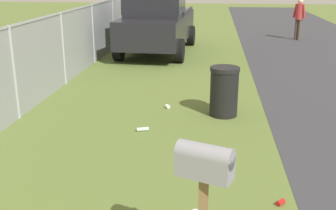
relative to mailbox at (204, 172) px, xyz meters
name	(u,v)px	position (x,y,z in m)	size (l,w,h in m)	color
mailbox	(204,172)	(0.00, 0.00, 0.00)	(0.37, 0.54, 1.34)	brown
pickup_truck	(157,22)	(11.21, 1.95, 0.03)	(5.18, 2.46, 2.09)	black
trash_bin	(224,91)	(4.67, -0.28, -0.57)	(0.58, 0.58, 0.99)	black
pedestrian	(299,16)	(14.85, -3.57, -0.07)	(0.33, 0.49, 1.73)	#4C4238
fence_section	(42,56)	(5.37, 3.74, -0.09)	(18.82, 0.07, 1.83)	#9EA3A8
litter_can_midfield_a	(281,202)	(1.32, -0.94, -1.04)	(0.07, 0.07, 0.12)	red
litter_cup_far_scatter	(167,106)	(4.98, 0.89, -1.03)	(0.08, 0.08, 0.10)	white
litter_bottle_by_mailbox	(143,129)	(3.61, 1.19, -1.04)	(0.07, 0.07, 0.22)	#B2D8BF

